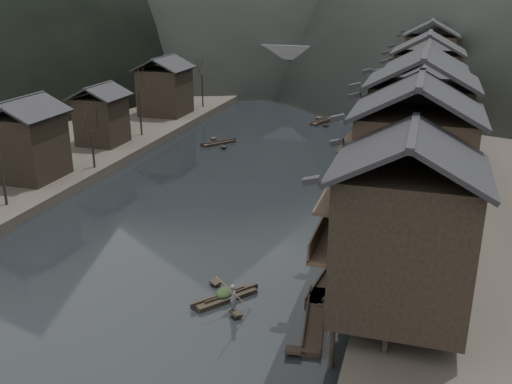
% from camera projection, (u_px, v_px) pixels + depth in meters
% --- Properties ---
extents(water, '(300.00, 300.00, 0.00)m').
position_uv_depth(water, '(173.00, 252.00, 44.36)').
color(water, black).
rests_on(water, ground).
extents(left_bank, '(40.00, 200.00, 1.20)m').
position_uv_depth(left_bank, '(77.00, 113.00, 89.70)').
color(left_bank, '#2D2823').
rests_on(left_bank, ground).
extents(stilt_houses, '(9.00, 67.60, 15.37)m').
position_uv_depth(stilt_houses, '(422.00, 105.00, 53.98)').
color(stilt_houses, black).
rests_on(stilt_houses, ground).
extents(left_houses, '(8.10, 53.20, 8.73)m').
position_uv_depth(left_houses, '(82.00, 112.00, 66.12)').
color(left_houses, black).
rests_on(left_houses, left_bank).
extents(bare_trees, '(3.99, 62.58, 7.99)m').
position_uv_depth(bare_trees, '(100.00, 109.00, 63.30)').
color(bare_trees, black).
rests_on(bare_trees, left_bank).
extents(moored_sampans, '(3.06, 49.44, 0.47)m').
position_uv_depth(moored_sampans, '(354.00, 204.00, 53.54)').
color(moored_sampans, black).
rests_on(moored_sampans, water).
extents(midriver_boats, '(18.83, 43.33, 0.44)m').
position_uv_depth(midriver_boats, '(315.00, 115.00, 89.89)').
color(midriver_boats, black).
rests_on(midriver_boats, water).
extents(stone_bridge, '(40.00, 6.00, 9.00)m').
position_uv_depth(stone_bridge, '(333.00, 66.00, 107.30)').
color(stone_bridge, '#4C4C4F').
rests_on(stone_bridge, ground).
extents(hero_sampan, '(3.65, 4.34, 0.43)m').
position_uv_depth(hero_sampan, '(225.00, 297.00, 37.61)').
color(hero_sampan, black).
rests_on(hero_sampan, water).
extents(cargo_heap, '(1.07, 1.40, 0.64)m').
position_uv_depth(cargo_heap, '(224.00, 288.00, 37.61)').
color(cargo_heap, black).
rests_on(cargo_heap, hero_sampan).
extents(boatman, '(0.80, 0.77, 1.84)m').
position_uv_depth(boatman, '(233.00, 294.00, 35.72)').
color(boatman, '#515154').
rests_on(boatman, hero_sampan).
extents(bamboo_pole, '(1.94, 2.03, 3.38)m').
position_uv_depth(bamboo_pole, '(236.00, 257.00, 34.77)').
color(bamboo_pole, '#8C7A51').
rests_on(bamboo_pole, boatman).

